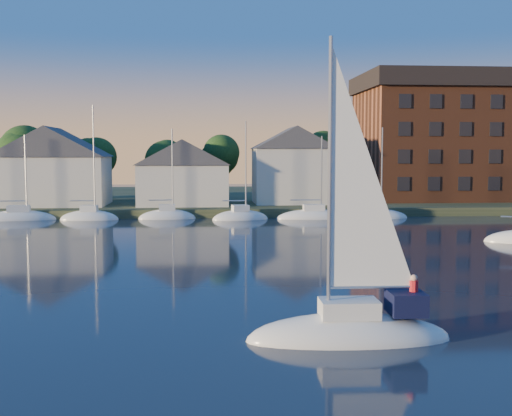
{
  "coord_description": "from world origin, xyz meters",
  "views": [
    {
      "loc": [
        -3.53,
        -23.11,
        7.5
      ],
      "look_at": [
        0.19,
        22.0,
        3.58
      ],
      "focal_mm": 45.0,
      "sensor_mm": 36.0,
      "label": 1
    }
  ],
  "objects": [
    {
      "name": "tree_line",
      "position": [
        2.0,
        63.0,
        7.18
      ],
      "size": [
        93.4,
        5.4,
        8.9
      ],
      "color": "#332217",
      "rests_on": "shoreline_land"
    },
    {
      "name": "wooden_dock",
      "position": [
        0.0,
        52.0,
        0.0
      ],
      "size": [
        120.0,
        3.0,
        1.0
      ],
      "primitive_type": "cube",
      "color": "brown",
      "rests_on": "ground"
    },
    {
      "name": "shoreline_land",
      "position": [
        0.0,
        75.0,
        0.0
      ],
      "size": [
        160.0,
        50.0,
        2.0
      ],
      "primitive_type": "cube",
      "color": "#2C3720",
      "rests_on": "ground"
    },
    {
      "name": "ground",
      "position": [
        0.0,
        0.0,
        0.0
      ],
      "size": [
        260.0,
        260.0,
        0.0
      ],
      "primitive_type": "plane",
      "color": "black",
      "rests_on": "ground"
    },
    {
      "name": "clubhouse_centre",
      "position": [
        -6.0,
        57.0,
        5.13
      ],
      "size": [
        11.55,
        8.4,
        8.08
      ],
      "color": "beige",
      "rests_on": "shoreline_land"
    },
    {
      "name": "condo_block",
      "position": [
        34.0,
        64.95,
        9.79
      ],
      "size": [
        31.0,
        17.0,
        17.4
      ],
      "color": "brown",
      "rests_on": "shoreline_land"
    },
    {
      "name": "clubhouse_west",
      "position": [
        -22.0,
        58.0,
        5.93
      ],
      "size": [
        13.65,
        9.45,
        9.64
      ],
      "color": "beige",
      "rests_on": "shoreline_land"
    },
    {
      "name": "moored_fleet",
      "position": [
        -12.0,
        49.0,
        0.1
      ],
      "size": [
        63.5,
        2.4,
        12.05
      ],
      "color": "white",
      "rests_on": "ground"
    },
    {
      "name": "clubhouse_east",
      "position": [
        8.0,
        59.0,
        6.0
      ],
      "size": [
        10.5,
        8.4,
        9.8
      ],
      "color": "beige",
      "rests_on": "shoreline_land"
    },
    {
      "name": "hero_sailboat",
      "position": [
        2.37,
        1.62,
        0.56
      ],
      "size": [
        8.33,
        2.88,
        13.07
      ],
      "rotation": [
        0.0,
        0.0,
        3.12
      ],
      "color": "white",
      "rests_on": "ground"
    }
  ]
}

